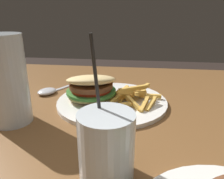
% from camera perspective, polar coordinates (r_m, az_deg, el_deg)
% --- Properties ---
extents(meal_plate_near, '(0.29, 0.29, 0.09)m').
position_cam_1_polar(meal_plate_near, '(0.57, -2.40, -1.26)').
color(meal_plate_near, white).
rests_on(meal_plate_near, dining_table).
extents(beer_glass, '(0.09, 0.09, 0.19)m').
position_cam_1_polar(beer_glass, '(0.51, -25.76, 1.31)').
color(beer_glass, silver).
rests_on(beer_glass, dining_table).
extents(juice_glass, '(0.08, 0.08, 0.21)m').
position_cam_1_polar(juice_glass, '(0.32, -1.47, -15.27)').
color(juice_glass, silver).
rests_on(juice_glass, dining_table).
extents(spoon, '(0.11, 0.17, 0.02)m').
position_cam_1_polar(spoon, '(0.67, -16.13, -0.32)').
color(spoon, silver).
rests_on(spoon, dining_table).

